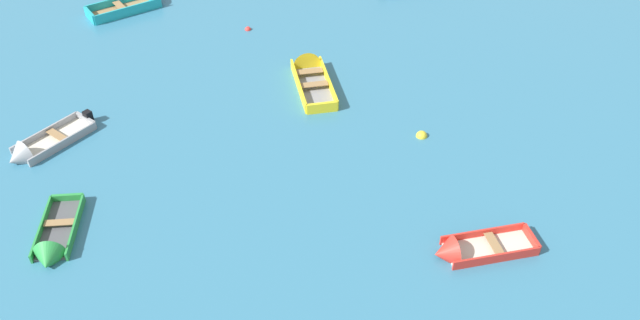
{
  "coord_description": "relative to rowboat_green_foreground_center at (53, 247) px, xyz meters",
  "views": [
    {
      "loc": [
        1.52,
        5.05,
        16.27
      ],
      "look_at": [
        0.0,
        24.57,
        0.15
      ],
      "focal_mm": 35.93,
      "sensor_mm": 36.0,
      "label": 1
    }
  ],
  "objects": [
    {
      "name": "mooring_buoy_trailing",
      "position": [
        12.83,
        7.45,
        -0.16
      ],
      "size": [
        0.47,
        0.47,
        0.47
      ],
      "primitive_type": "sphere",
      "color": "yellow",
      "rests_on": "ground_plane"
    },
    {
      "name": "rowboat_yellow_back_row_right",
      "position": [
        7.68,
        11.88,
        0.06
      ],
      "size": [
        2.59,
        4.76,
        1.34
      ],
      "color": "gray",
      "rests_on": "ground_plane"
    },
    {
      "name": "rowboat_grey_near_camera",
      "position": [
        -2.87,
        5.09,
        0.01
      ],
      "size": [
        3.03,
        3.76,
        1.2
      ],
      "color": "beige",
      "rests_on": "ground_plane"
    },
    {
      "name": "mooring_buoy_midfield",
      "position": [
        4.03,
        16.13,
        -0.16
      ],
      "size": [
        0.35,
        0.35,
        0.35
      ],
      "primitive_type": "sphere",
      "color": "red",
      "rests_on": "ground_plane"
    },
    {
      "name": "rowboat_green_foreground_center",
      "position": [
        0.0,
        0.0,
        0.0
      ],
      "size": [
        1.72,
        3.6,
        1.11
      ],
      "color": "#4C4C51",
      "rests_on": "ground_plane"
    },
    {
      "name": "rowboat_red_back_row_center",
      "position": [
        13.93,
        0.91,
        0.01
      ],
      "size": [
        3.75,
        2.15,
        1.11
      ],
      "color": "beige",
      "rests_on": "ground_plane"
    },
    {
      "name": "rowboat_turquoise_distant_center",
      "position": [
        -2.36,
        18.45,
        0.08
      ],
      "size": [
        4.31,
        3.9,
        1.38
      ],
      "color": "#99754C",
      "rests_on": "ground_plane"
    }
  ]
}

